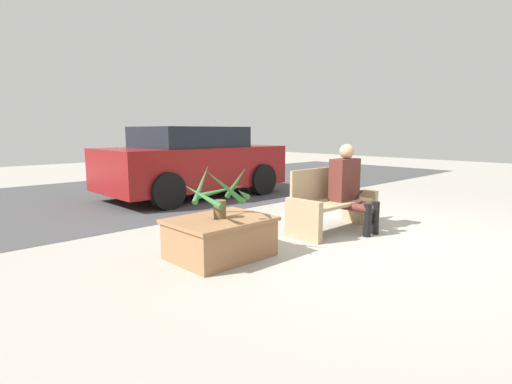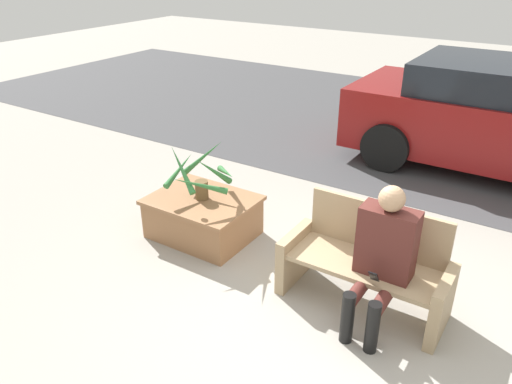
{
  "view_description": "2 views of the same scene",
  "coord_description": "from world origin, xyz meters",
  "px_view_note": "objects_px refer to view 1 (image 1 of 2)",
  "views": [
    {
      "loc": [
        -4.5,
        -2.77,
        1.4
      ],
      "look_at": [
        -1.19,
        0.68,
        0.65
      ],
      "focal_mm": 28.0,
      "sensor_mm": 36.0,
      "label": 1
    },
    {
      "loc": [
        1.17,
        -3.01,
        2.8
      ],
      "look_at": [
        -1.24,
        0.73,
        0.61
      ],
      "focal_mm": 35.0,
      "sensor_mm": 36.0,
      "label": 2
    }
  ],
  "objects_px": {
    "potted_plant": "(221,193)",
    "parked_car": "(192,162)",
    "bench": "(331,204)",
    "planter_box": "(220,236)",
    "person_seated": "(349,184)"
  },
  "relations": [
    {
      "from": "person_seated",
      "to": "parked_car",
      "type": "relative_size",
      "value": 0.32
    },
    {
      "from": "planter_box",
      "to": "potted_plant",
      "type": "xyz_separation_m",
      "value": [
        0.01,
        -0.01,
        0.48
      ]
    },
    {
      "from": "person_seated",
      "to": "parked_car",
      "type": "xyz_separation_m",
      "value": [
        0.13,
        3.95,
        0.08
      ]
    },
    {
      "from": "bench",
      "to": "parked_car",
      "type": "height_order",
      "value": "parked_car"
    },
    {
      "from": "parked_car",
      "to": "planter_box",
      "type": "bearing_deg",
      "value": -120.91
    },
    {
      "from": "planter_box",
      "to": "person_seated",
      "type": "bearing_deg",
      "value": -8.53
    },
    {
      "from": "bench",
      "to": "potted_plant",
      "type": "height_order",
      "value": "potted_plant"
    },
    {
      "from": "potted_plant",
      "to": "parked_car",
      "type": "bearing_deg",
      "value": 59.31
    },
    {
      "from": "bench",
      "to": "planter_box",
      "type": "bearing_deg",
      "value": 176.02
    },
    {
      "from": "bench",
      "to": "planter_box",
      "type": "height_order",
      "value": "bench"
    },
    {
      "from": "bench",
      "to": "person_seated",
      "type": "distance_m",
      "value": 0.37
    },
    {
      "from": "potted_plant",
      "to": "person_seated",
      "type": "bearing_deg",
      "value": -8.21
    },
    {
      "from": "bench",
      "to": "potted_plant",
      "type": "relative_size",
      "value": 1.76
    },
    {
      "from": "potted_plant",
      "to": "parked_car",
      "type": "height_order",
      "value": "parked_car"
    },
    {
      "from": "planter_box",
      "to": "parked_car",
      "type": "height_order",
      "value": "parked_car"
    }
  ]
}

